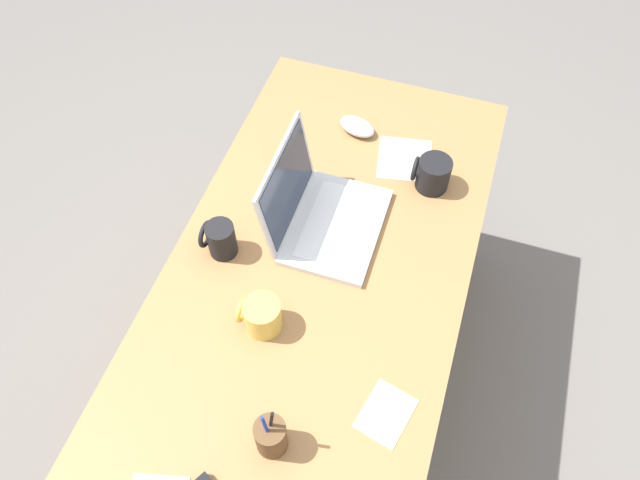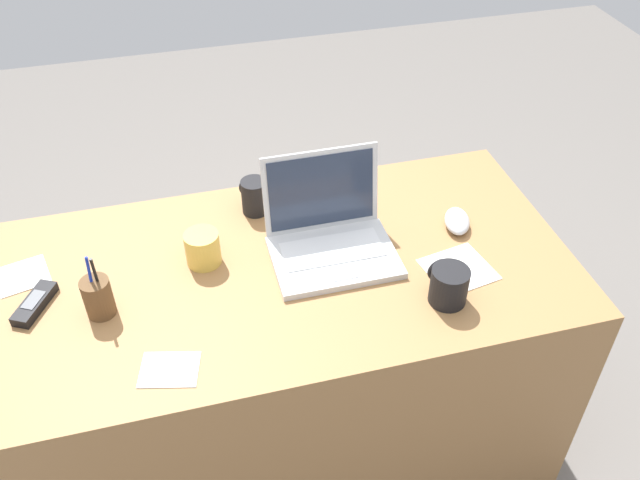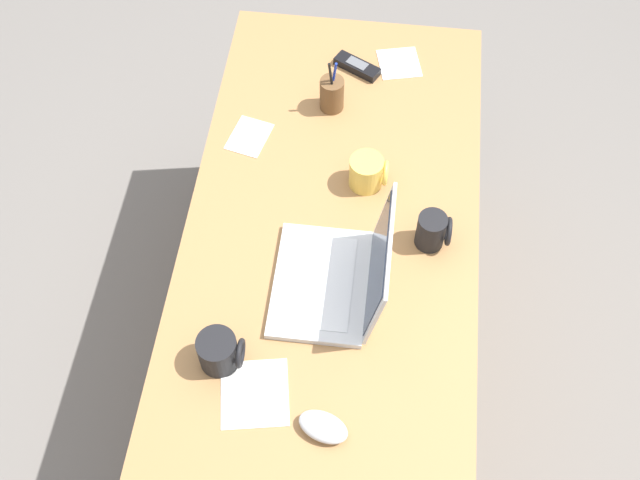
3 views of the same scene
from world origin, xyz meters
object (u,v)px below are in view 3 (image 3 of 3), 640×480
object	(u,v)px
computer_mouse	(323,427)
coffee_mug_tall	(433,231)
coffee_mug_white	(219,352)
coffee_mug_spare	(367,172)
pen_holder	(332,94)
laptop	(339,277)
cordless_phone	(357,66)

from	to	relation	value
computer_mouse	coffee_mug_tall	size ratio (longest dim) A/B	1.13
coffee_mug_white	coffee_mug_spare	xyz separation A→B (m)	(-0.54, 0.28, -0.00)
computer_mouse	pen_holder	size ratio (longest dim) A/B	0.64
laptop	coffee_mug_white	world-z (taller)	laptop
coffee_mug_tall	pen_holder	world-z (taller)	pen_holder
coffee_mug_white	pen_holder	bearing A→B (deg)	168.41
laptop	computer_mouse	bearing A→B (deg)	0.55
computer_mouse	coffee_mug_white	distance (m)	0.28
laptop	coffee_mug_spare	size ratio (longest dim) A/B	3.13
pen_holder	coffee_mug_spare	bearing A→B (deg)	25.41
coffee_mug_tall	coffee_mug_spare	xyz separation A→B (m)	(-0.16, -0.17, -0.01)
laptop	cordless_phone	size ratio (longest dim) A/B	2.21
coffee_mug_tall	coffee_mug_spare	size ratio (longest dim) A/B	0.99
computer_mouse	cordless_phone	size ratio (longest dim) A/B	0.79
coffee_mug_white	pen_holder	xyz separation A→B (m)	(-0.79, 0.16, 0.00)
computer_mouse	cordless_phone	distance (m)	1.07
computer_mouse	pen_holder	world-z (taller)	pen_holder
cordless_phone	pen_holder	size ratio (longest dim) A/B	0.81
laptop	cordless_phone	distance (m)	0.72
laptop	coffee_mug_white	xyz separation A→B (m)	(0.22, -0.24, -0.00)
coffee_mug_tall	cordless_phone	bearing A→B (deg)	-157.37
coffee_mug_spare	pen_holder	xyz separation A→B (m)	(-0.25, -0.12, 0.01)
coffee_mug_spare	cordless_phone	bearing A→B (deg)	-171.10
coffee_mug_spare	computer_mouse	bearing A→B (deg)	-2.99
computer_mouse	coffee_mug_tall	world-z (taller)	coffee_mug_tall
coffee_mug_white	pen_holder	size ratio (longest dim) A/B	0.59
coffee_mug_white	cordless_phone	xyz separation A→B (m)	(-0.94, 0.22, -0.03)
coffee_mug_tall	coffee_mug_spare	world-z (taller)	coffee_mug_tall
laptop	computer_mouse	xyz separation A→B (m)	(0.35, 0.00, -0.03)
computer_mouse	coffee_mug_spare	xyz separation A→B (m)	(-0.67, 0.04, 0.03)
computer_mouse	pen_holder	bearing A→B (deg)	-157.04
coffee_mug_white	laptop	bearing A→B (deg)	132.08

